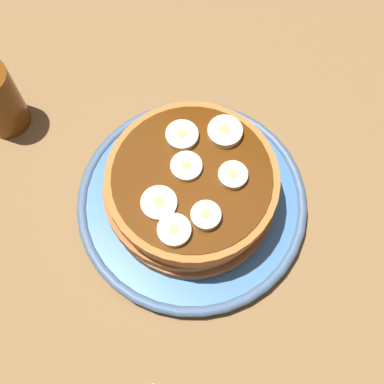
# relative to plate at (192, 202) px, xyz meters

# --- Properties ---
(ground_plane) EXTENTS (1.40, 1.40, 0.03)m
(ground_plane) POSITION_rel_plate_xyz_m (0.00, 0.00, -0.03)
(ground_plane) COLOR olive
(plate) EXTENTS (0.25, 0.25, 0.02)m
(plate) POSITION_rel_plate_xyz_m (0.00, 0.00, 0.00)
(plate) COLOR #3F72B2
(plate) RESTS_ON ground_plane
(pancake_stack) EXTENTS (0.18, 0.18, 0.06)m
(pancake_stack) POSITION_rel_plate_xyz_m (-0.00, -0.00, 0.04)
(pancake_stack) COLOR #A2603A
(pancake_stack) RESTS_ON plate
(banana_slice_0) EXTENTS (0.03, 0.03, 0.01)m
(banana_slice_0) POSITION_rel_plate_xyz_m (-0.01, 0.01, 0.07)
(banana_slice_0) COLOR #FCEEBD
(banana_slice_0) RESTS_ON pancake_stack
(banana_slice_1) EXTENTS (0.03, 0.03, 0.01)m
(banana_slice_1) POSITION_rel_plate_xyz_m (0.03, 0.02, 0.07)
(banana_slice_1) COLOR #F3E6B7
(banana_slice_1) RESTS_ON pancake_stack
(banana_slice_2) EXTENTS (0.03, 0.03, 0.01)m
(banana_slice_2) POSITION_rel_plate_xyz_m (-0.01, -0.04, 0.07)
(banana_slice_2) COLOR #F4E4B8
(banana_slice_2) RESTS_ON pancake_stack
(banana_slice_3) EXTENTS (0.03, 0.03, 0.01)m
(banana_slice_3) POSITION_rel_plate_xyz_m (-0.03, 0.03, 0.07)
(banana_slice_3) COLOR beige
(banana_slice_3) RESTS_ON pancake_stack
(banana_slice_4) EXTENTS (0.03, 0.03, 0.01)m
(banana_slice_4) POSITION_rel_plate_xyz_m (0.03, -0.03, 0.07)
(banana_slice_4) COLOR beige
(banana_slice_4) RESTS_ON pancake_stack
(banana_slice_5) EXTENTS (0.03, 0.03, 0.01)m
(banana_slice_5) POSITION_rel_plate_xyz_m (0.01, -0.06, 0.07)
(banana_slice_5) COLOR #EFF0C6
(banana_slice_5) RESTS_ON pancake_stack
(banana_slice_6) EXTENTS (0.03, 0.03, 0.01)m
(banana_slice_6) POSITION_rel_plate_xyz_m (0.01, 0.06, 0.07)
(banana_slice_6) COLOR #F5E8BF
(banana_slice_6) RESTS_ON pancake_stack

